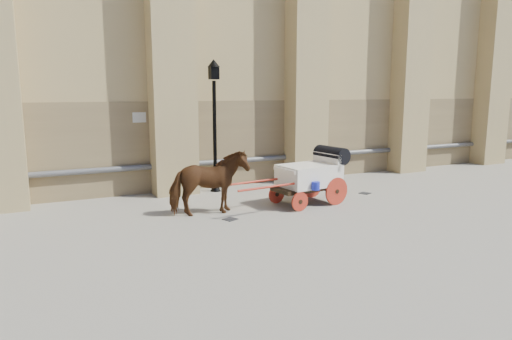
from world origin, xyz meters
TOP-DOWN VIEW (x-y plane):
  - ground at (0.00, 0.00)m, footprint 90.00×90.00m
  - horse at (-0.91, 0.60)m, footprint 2.12×1.06m
  - carriage at (2.34, 0.52)m, footprint 3.90×1.49m
  - street_lamp at (0.32, 3.35)m, footprint 0.41×0.41m
  - drain_grate_near at (-0.57, -0.07)m, footprint 0.41×0.41m
  - drain_grate_far at (4.63, 0.86)m, footprint 0.42×0.42m

SIDE VIEW (x-z plane):
  - ground at x=0.00m, z-range 0.00..0.00m
  - drain_grate_near at x=-0.57m, z-range 0.00..0.01m
  - drain_grate_far at x=4.63m, z-range 0.00..0.01m
  - horse at x=-0.91m, z-range 0.00..1.75m
  - carriage at x=2.34m, z-range 0.07..1.73m
  - street_lamp at x=0.32m, z-range 0.15..4.49m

